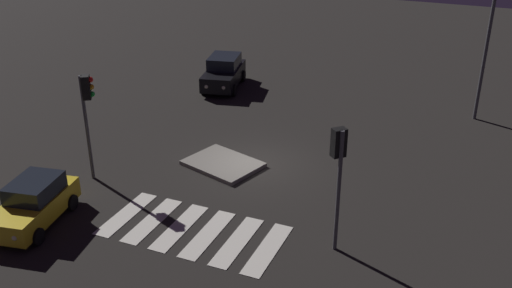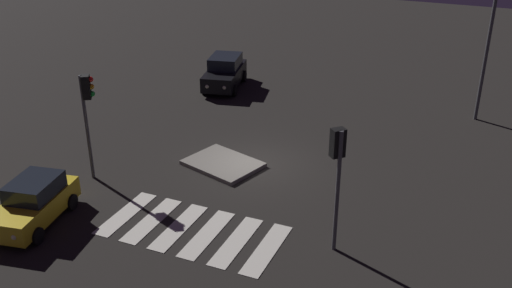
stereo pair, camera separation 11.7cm
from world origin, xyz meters
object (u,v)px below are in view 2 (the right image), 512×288
car_black (225,72)px  street_lamp (491,27)px  traffic_light_south (87,102)px  car_yellow (34,202)px  traffic_light_east (337,160)px  traffic_island (223,164)px

car_black → street_lamp: size_ratio=0.64×
street_lamp → traffic_light_south: bearing=-137.2°
car_yellow → traffic_light_east: 11.05m
traffic_light_south → traffic_light_east: bearing=-38.3°
street_lamp → car_black: bearing=-177.4°
traffic_light_south → traffic_light_east: (10.55, -0.92, -0.08)m
car_yellow → traffic_light_east: bearing=94.7°
traffic_island → traffic_light_south: bearing=-145.1°
traffic_island → car_yellow: car_yellow is taller
traffic_island → car_yellow: (-4.25, -6.78, 0.73)m
traffic_light_east → street_lamp: size_ratio=0.62×
traffic_island → traffic_light_east: traffic_light_east is taller
car_black → traffic_light_south: (0.12, -12.47, 2.49)m
street_lamp → car_yellow: bearing=-129.8°
traffic_island → car_black: bearing=115.7°
traffic_light_east → street_lamp: 14.58m
traffic_island → street_lamp: (9.74, 10.05, 4.79)m
traffic_island → traffic_light_east: (6.14, -4.00, 3.24)m
traffic_light_east → car_black: bearing=-7.6°
traffic_island → car_yellow: 8.04m
traffic_island → car_black: 10.46m
traffic_light_east → car_yellow: bearing=58.9°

